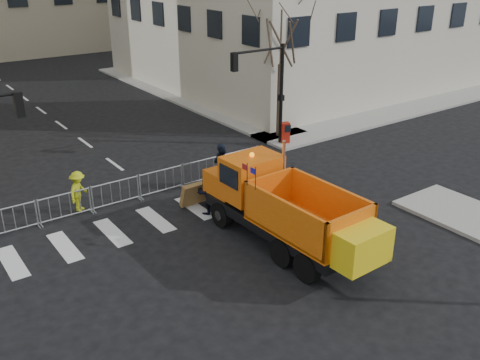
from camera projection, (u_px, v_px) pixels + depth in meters
ground at (264, 274)px, 17.40m from camera, size 120.00×120.00×0.00m
sidewalk_back at (146, 186)px, 23.73m from camera, size 64.00×5.00×0.15m
traffic_light_right at (281, 96)px, 27.99m from camera, size 0.18×0.18×5.40m
crowd_barriers at (139, 187)px, 22.47m from camera, size 12.60×0.60×1.10m
street_tree at (280, 71)px, 28.70m from camera, size 3.00×3.00×7.50m
plow_truck at (286, 207)px, 18.51m from camera, size 2.88×8.83×3.40m
cop_a at (220, 166)px, 23.44m from camera, size 0.85×0.67×2.04m
cop_b at (208, 192)px, 21.10m from camera, size 0.93×0.74×1.85m
cop_c at (223, 169)px, 23.21m from camera, size 1.17×1.14×1.97m
worker at (78, 191)px, 21.04m from camera, size 1.20×1.17×1.65m
newspaper_box at (285, 133)px, 28.75m from camera, size 0.57×0.54×1.10m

